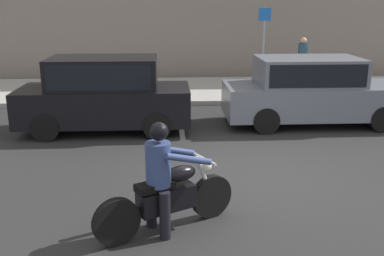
% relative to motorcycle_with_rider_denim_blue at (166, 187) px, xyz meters
% --- Properties ---
extents(ground_plane, '(80.00, 80.00, 0.00)m').
position_rel_motorcycle_with_rider_denim_blue_xyz_m(ground_plane, '(1.64, 1.90, -0.64)').
color(ground_plane, '#252525').
extents(sidewalk_slab, '(40.00, 4.40, 0.14)m').
position_rel_motorcycle_with_rider_denim_blue_xyz_m(sidewalk_slab, '(1.64, 9.90, -0.57)').
color(sidewalk_slab, '#99968E').
rests_on(sidewalk_slab, ground_plane).
extents(motorcycle_with_rider_denim_blue, '(1.93, 1.17, 1.57)m').
position_rel_motorcycle_with_rider_denim_blue_xyz_m(motorcycle_with_rider_denim_blue, '(0.00, 0.00, 0.00)').
color(motorcycle_with_rider_denim_blue, black).
rests_on(motorcycle_with_rider_denim_blue, ground_plane).
extents(parked_sedan_slate_gray, '(4.61, 1.82, 1.72)m').
position_rel_motorcycle_with_rider_denim_blue_xyz_m(parked_sedan_slate_gray, '(3.74, 5.42, 0.25)').
color(parked_sedan_slate_gray, slate).
rests_on(parked_sedan_slate_gray, ground_plane).
extents(parked_hatchback_black, '(4.07, 1.76, 1.80)m').
position_rel_motorcycle_with_rider_denim_blue_xyz_m(parked_hatchback_black, '(-1.46, 5.09, 0.30)').
color(parked_hatchback_black, black).
rests_on(parked_hatchback_black, ground_plane).
extents(street_sign_post, '(0.44, 0.08, 2.72)m').
position_rel_motorcycle_with_rider_denim_blue_xyz_m(street_sign_post, '(3.51, 10.48, 1.14)').
color(street_sign_post, gray).
rests_on(street_sign_post, sidewalk_slab).
extents(pedestrian_bystander, '(0.34, 0.34, 1.70)m').
position_rel_motorcycle_with_rider_denim_blue_xyz_m(pedestrian_bystander, '(4.84, 10.10, 0.49)').
color(pedestrian_bystander, black).
rests_on(pedestrian_bystander, sidewalk_slab).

